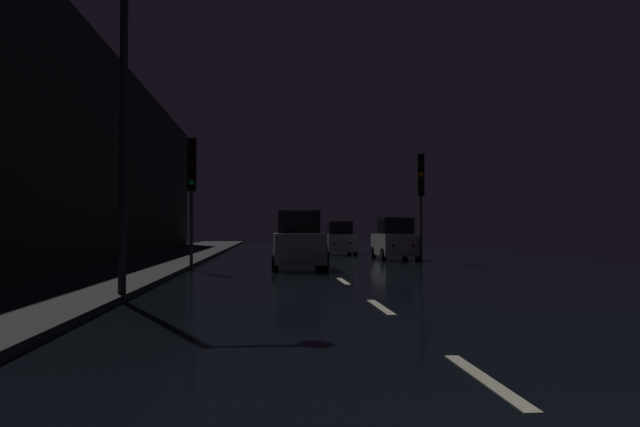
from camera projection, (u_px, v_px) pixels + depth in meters
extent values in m
cube|color=black|center=(316.00, 262.00, 27.34)|extent=(26.72, 84.00, 0.02)
cube|color=#28282B|center=(152.00, 261.00, 26.74)|extent=(4.40, 84.00, 0.15)
cube|color=#2D2B28|center=(66.00, 138.00, 23.16)|extent=(0.80, 63.00, 9.82)
cube|color=beige|center=(485.00, 379.00, 5.92)|extent=(0.16, 2.20, 0.01)
cube|color=beige|center=(380.00, 307.00, 11.46)|extent=(0.16, 2.20, 0.01)
cube|color=beige|center=(343.00, 281.00, 17.17)|extent=(0.16, 2.20, 0.01)
cylinder|color=#38383A|center=(191.00, 231.00, 21.95)|extent=(0.12, 0.12, 2.84)
cube|color=black|center=(192.00, 165.00, 22.02)|extent=(0.33, 0.36, 1.90)
sphere|color=black|center=(192.00, 147.00, 21.86)|extent=(0.22, 0.22, 0.22)
sphere|color=black|center=(191.00, 164.00, 21.84)|extent=(0.22, 0.22, 0.22)
sphere|color=#19D84C|center=(191.00, 182.00, 21.82)|extent=(0.22, 0.22, 0.22)
cylinder|color=#38383A|center=(421.00, 228.00, 27.97)|extent=(0.12, 0.12, 3.02)
cube|color=black|center=(421.00, 175.00, 28.04)|extent=(0.36, 0.39, 1.90)
sphere|color=black|center=(421.00, 161.00, 27.88)|extent=(0.22, 0.22, 0.22)
sphere|color=orange|center=(421.00, 174.00, 27.86)|extent=(0.22, 0.22, 0.22)
sphere|color=black|center=(421.00, 188.00, 27.84)|extent=(0.22, 0.22, 0.22)
cylinder|color=#2D2D30|center=(123.00, 137.00, 12.48)|extent=(0.16, 0.16, 6.70)
cube|color=silver|center=(298.00, 248.00, 22.79)|extent=(1.79, 4.17, 1.09)
cube|color=black|center=(298.00, 222.00, 22.97)|extent=(1.52, 2.08, 0.83)
cylinder|color=black|center=(325.00, 262.00, 21.40)|extent=(0.22, 0.64, 0.64)
cylinder|color=black|center=(275.00, 262.00, 21.26)|extent=(0.22, 0.64, 0.64)
cylinder|color=black|center=(318.00, 258.00, 24.31)|extent=(0.22, 0.64, 0.64)
cylinder|color=black|center=(274.00, 258.00, 24.16)|extent=(0.22, 0.64, 0.64)
sphere|color=white|center=(315.00, 250.00, 20.80)|extent=(0.18, 0.18, 0.18)
sphere|color=white|center=(287.00, 250.00, 20.72)|extent=(0.18, 0.18, 0.18)
sphere|color=red|center=(308.00, 246.00, 24.87)|extent=(0.18, 0.18, 0.18)
sphere|color=red|center=(284.00, 247.00, 24.79)|extent=(0.18, 0.18, 0.18)
cube|color=#A5A8AD|center=(339.00, 243.00, 35.94)|extent=(1.60, 3.74, 0.98)
cube|color=black|center=(339.00, 228.00, 35.83)|extent=(1.36, 1.87, 0.75)
cylinder|color=black|center=(324.00, 249.00, 37.16)|extent=(0.20, 0.57, 0.57)
cylinder|color=black|center=(349.00, 249.00, 37.29)|extent=(0.20, 0.57, 0.57)
cylinder|color=black|center=(328.00, 250.00, 34.56)|extent=(0.20, 0.57, 0.57)
cylinder|color=black|center=(355.00, 250.00, 34.69)|extent=(0.20, 0.57, 0.57)
sphere|color=slate|center=(328.00, 242.00, 37.72)|extent=(0.16, 0.16, 0.16)
sphere|color=slate|center=(343.00, 242.00, 37.80)|extent=(0.16, 0.16, 0.16)
sphere|color=red|center=(335.00, 243.00, 34.07)|extent=(0.16, 0.16, 0.16)
sphere|color=red|center=(351.00, 243.00, 34.15)|extent=(0.16, 0.16, 0.16)
cube|color=silver|center=(395.00, 244.00, 29.94)|extent=(1.69, 3.94, 1.03)
cube|color=black|center=(395.00, 226.00, 29.82)|extent=(1.44, 1.97, 0.79)
cylinder|color=black|center=(373.00, 252.00, 31.23)|extent=(0.21, 0.60, 0.60)
cylinder|color=black|center=(405.00, 252.00, 31.37)|extent=(0.21, 0.60, 0.60)
cylinder|color=black|center=(383.00, 254.00, 28.48)|extent=(0.21, 0.60, 0.60)
cylinder|color=black|center=(418.00, 254.00, 28.62)|extent=(0.21, 0.60, 0.60)
sphere|color=slate|center=(378.00, 244.00, 31.83)|extent=(0.17, 0.17, 0.17)
sphere|color=slate|center=(396.00, 244.00, 31.90)|extent=(0.17, 0.17, 0.17)
sphere|color=red|center=(393.00, 245.00, 27.98)|extent=(0.17, 0.17, 0.17)
sphere|color=red|center=(413.00, 245.00, 28.05)|extent=(0.17, 0.17, 0.17)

